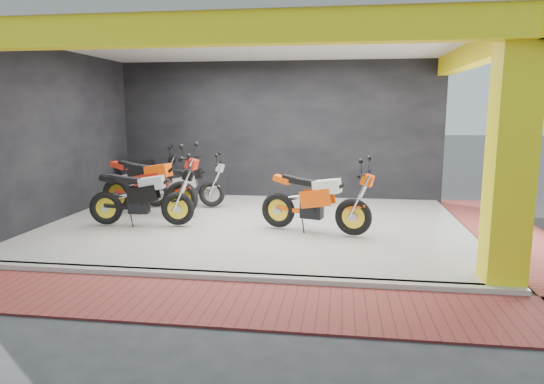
% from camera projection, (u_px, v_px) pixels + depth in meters
% --- Properties ---
extents(ground, '(80.00, 80.00, 0.00)m').
position_uv_depth(ground, '(234.00, 258.00, 7.62)').
color(ground, '#2D2D30').
rests_on(ground, ground).
extents(showroom_floor, '(8.00, 6.00, 0.10)m').
position_uv_depth(showroom_floor, '(256.00, 225.00, 9.57)').
color(showroom_floor, silver).
rests_on(showroom_floor, ground).
extents(showroom_ceiling, '(8.40, 6.40, 0.20)m').
position_uv_depth(showroom_ceiling, '(255.00, 39.00, 8.97)').
color(showroom_ceiling, beige).
rests_on(showroom_ceiling, corner_column).
extents(back_wall, '(8.20, 0.20, 3.50)m').
position_uv_depth(back_wall, '(277.00, 132.00, 12.31)').
color(back_wall, black).
rests_on(back_wall, ground).
extents(left_wall, '(0.20, 6.20, 3.50)m').
position_uv_depth(left_wall, '(57.00, 137.00, 9.86)').
color(left_wall, black).
rests_on(left_wall, ground).
extents(corner_column, '(0.50, 0.50, 3.50)m').
position_uv_depth(corner_column, '(511.00, 154.00, 6.07)').
color(corner_column, '#FFEE15').
rests_on(corner_column, ground).
extents(header_beam_front, '(8.40, 0.30, 0.40)m').
position_uv_depth(header_beam_front, '(213.00, 29.00, 6.09)').
color(header_beam_front, '#FFEE15').
rests_on(header_beam_front, corner_column).
extents(header_beam_right, '(0.30, 6.40, 0.40)m').
position_uv_depth(header_beam_right, '(480.00, 52.00, 8.46)').
color(header_beam_right, '#FFEE15').
rests_on(header_beam_right, corner_column).
extents(floor_kerb, '(8.00, 0.20, 0.10)m').
position_uv_depth(floor_kerb, '(217.00, 276.00, 6.62)').
color(floor_kerb, silver).
rests_on(floor_kerb, ground).
extents(paver_front, '(9.00, 1.40, 0.03)m').
position_uv_depth(paver_front, '(201.00, 301.00, 5.86)').
color(paver_front, maroon).
rests_on(paver_front, ground).
extents(paver_right, '(1.40, 7.00, 0.03)m').
position_uv_depth(paver_right, '(513.00, 236.00, 8.90)').
color(paver_right, maroon).
rests_on(paver_right, ground).
extents(moto_hero, '(2.35, 1.40, 1.35)m').
position_uv_depth(moto_hero, '(354.00, 199.00, 8.39)').
color(moto_hero, '#FF530A').
rests_on(moto_hero, showroom_floor).
extents(moto_row_a, '(2.21, 1.00, 1.31)m').
position_uv_depth(moto_row_a, '(177.00, 193.00, 9.15)').
color(moto_row_a, black).
rests_on(moto_row_a, showroom_floor).
extents(moto_row_b, '(2.04, 0.94, 1.21)m').
position_uv_depth(moto_row_b, '(212.00, 181.00, 10.94)').
color(moto_row_b, '#9B9DA2').
rests_on(moto_row_b, showroom_floor).
extents(moto_row_c, '(2.52, 1.27, 1.47)m').
position_uv_depth(moto_row_c, '(182.00, 182.00, 10.00)').
color(moto_row_c, '#B62213').
rests_on(moto_row_c, showroom_floor).
extents(moto_row_d, '(2.20, 1.28, 1.27)m').
position_uv_depth(moto_row_d, '(164.00, 172.00, 12.28)').
color(moto_row_d, black).
rests_on(moto_row_d, showroom_floor).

